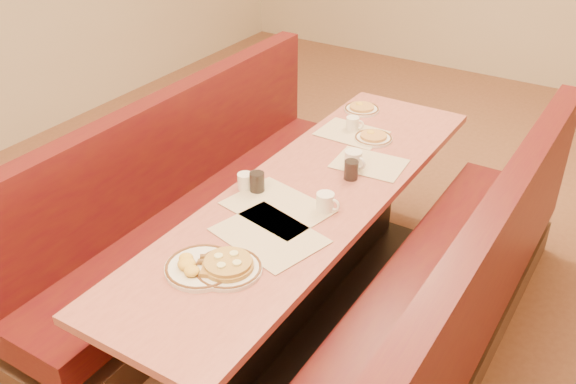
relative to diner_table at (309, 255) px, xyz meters
The scene contains 18 objects.
ground 0.37m from the diner_table, ahead, with size 8.00×8.00×0.00m, color #9E6647.
diner_table is the anchor object (origin of this frame).
booth_left 0.73m from the diner_table, behind, with size 0.55×2.50×1.05m.
booth_right 0.73m from the diner_table, ahead, with size 0.55×2.50×1.05m.
placemat_near_left 0.43m from the diner_table, 105.00° to the right, with size 0.45×0.34×0.00m, color beige.
placemat_near_right 0.56m from the diner_table, 84.81° to the right, with size 0.44×0.33×0.00m, color beige.
placemat_far_left 0.78m from the diner_table, 100.20° to the left, with size 0.36×0.27×0.00m, color beige.
placemat_far_right 0.56m from the diner_table, 73.16° to the left, with size 0.35×0.27×0.00m, color beige.
pancake_plate 0.80m from the diner_table, 87.34° to the right, with size 0.27×0.27×0.06m.
eggs_plate 0.85m from the diner_table, 94.87° to the right, with size 0.29×0.29×0.06m.
extra_plate_mid 0.77m from the diner_table, 88.67° to the left, with size 0.21×0.21×0.04m.
extra_plate_far 1.08m from the diner_table, 102.32° to the left, with size 0.21×0.21×0.04m.
coffee_mug_a 0.46m from the diner_table, 36.84° to the right, with size 0.12×0.08×0.09m.
coffee_mug_b 0.52m from the diner_table, 153.33° to the right, with size 0.10×0.07×0.08m.
coffee_mug_c 0.53m from the diner_table, 77.39° to the left, with size 0.12×0.09×0.10m.
coffee_mug_d 0.84m from the diner_table, 100.88° to the left, with size 0.10×0.07×0.08m.
soda_tumbler_near 0.49m from the diner_table, 148.64° to the right, with size 0.07×0.07×0.10m.
soda_tumbler_mid 0.49m from the diner_table, 63.60° to the left, with size 0.07×0.07×0.10m.
Camera 1 is at (1.30, -2.28, 2.33)m, focal length 40.00 mm.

